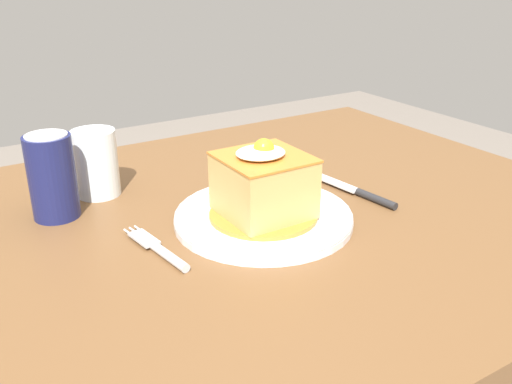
{
  "coord_description": "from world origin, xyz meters",
  "views": [
    {
      "loc": [
        -0.33,
        -0.64,
        1.1
      ],
      "look_at": [
        0.06,
        -0.01,
        0.79
      ],
      "focal_mm": 39.73,
      "sensor_mm": 36.0,
      "label": 1
    }
  ],
  "objects_px": {
    "knife": "(364,194)",
    "main_plate": "(263,217)",
    "drinking_glass": "(96,167)",
    "soda_can": "(52,177)",
    "fork": "(161,250)"
  },
  "relations": [
    {
      "from": "knife",
      "to": "main_plate",
      "type": "bearing_deg",
      "value": 177.06
    },
    {
      "from": "main_plate",
      "to": "drinking_glass",
      "type": "height_order",
      "value": "drinking_glass"
    },
    {
      "from": "main_plate",
      "to": "soda_can",
      "type": "bearing_deg",
      "value": 143.89
    },
    {
      "from": "fork",
      "to": "drinking_glass",
      "type": "xyz_separation_m",
      "value": [
        -0.0,
        0.23,
        0.04
      ]
    },
    {
      "from": "fork",
      "to": "knife",
      "type": "height_order",
      "value": "same"
    },
    {
      "from": "soda_can",
      "to": "drinking_glass",
      "type": "xyz_separation_m",
      "value": [
        0.08,
        0.05,
        -0.02
      ]
    },
    {
      "from": "main_plate",
      "to": "fork",
      "type": "bearing_deg",
      "value": -176.72
    },
    {
      "from": "main_plate",
      "to": "knife",
      "type": "height_order",
      "value": "main_plate"
    },
    {
      "from": "knife",
      "to": "drinking_glass",
      "type": "xyz_separation_m",
      "value": [
        -0.35,
        0.23,
        0.04
      ]
    },
    {
      "from": "main_plate",
      "to": "fork",
      "type": "distance_m",
      "value": 0.16
    },
    {
      "from": "fork",
      "to": "knife",
      "type": "bearing_deg",
      "value": -0.02
    },
    {
      "from": "main_plate",
      "to": "drinking_glass",
      "type": "xyz_separation_m",
      "value": [
        -0.17,
        0.23,
        0.04
      ]
    },
    {
      "from": "soda_can",
      "to": "main_plate",
      "type": "bearing_deg",
      "value": -36.11
    },
    {
      "from": "main_plate",
      "to": "soda_can",
      "type": "distance_m",
      "value": 0.31
    },
    {
      "from": "fork",
      "to": "knife",
      "type": "distance_m",
      "value": 0.34
    }
  ]
}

